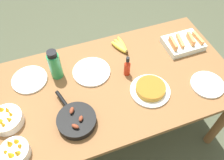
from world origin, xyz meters
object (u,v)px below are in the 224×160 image
empty_plate_far_right (207,85)px  water_bottle (55,65)px  hot_sauce_bottle (127,67)px  fruit_bowl_mango (15,151)px  fruit_bowl_citrus (6,119)px  empty_plate_near_front (30,80)px  banana_bunch (121,46)px  empty_plate_far_left (92,72)px  frittata_plate_center (150,89)px  skillet (76,120)px  melon_tray (183,43)px

empty_plate_far_right → water_bottle: (-0.93, 0.43, 0.10)m
water_bottle → hot_sauce_bottle: water_bottle is taller
fruit_bowl_mango → hot_sauce_bottle: (0.79, 0.32, 0.03)m
fruit_bowl_citrus → hot_sauce_bottle: bearing=7.3°
hot_sauce_bottle → fruit_bowl_mango: bearing=-158.0°
empty_plate_far_right → fruit_bowl_citrus: fruit_bowl_citrus is taller
empty_plate_near_front → hot_sauce_bottle: 0.67m
fruit_bowl_mango → water_bottle: (0.33, 0.47, 0.07)m
fruit_bowl_mango → hot_sauce_bottle: hot_sauce_bottle is taller
banana_bunch → fruit_bowl_citrus: size_ratio=1.07×
empty_plate_far_left → empty_plate_far_right: same height
empty_plate_near_front → empty_plate_far_left: 0.43m
banana_bunch → empty_plate_far_left: banana_bunch is taller
fruit_bowl_mango → frittata_plate_center: bearing=8.2°
fruit_bowl_mango → hot_sauce_bottle: 0.85m
skillet → fruit_bowl_citrus: 0.41m
empty_plate_far_right → empty_plate_near_front: bearing=157.9°
empty_plate_near_front → frittata_plate_center: bearing=-26.6°
frittata_plate_center → hot_sauce_bottle: bearing=114.2°
banana_bunch → skillet: (-0.48, -0.50, 0.01)m
skillet → empty_plate_far_left: bearing=-46.0°
banana_bunch → water_bottle: water_bottle is taller
hot_sauce_bottle → frittata_plate_center: bearing=-65.8°
skillet → fruit_bowl_citrus: bearing=54.1°
fruit_bowl_mango → empty_plate_far_left: bearing=36.5°
banana_bunch → empty_plate_near_front: 0.71m
melon_tray → empty_plate_far_right: 0.39m
skillet → frittata_plate_center: 0.52m
frittata_plate_center → empty_plate_far_right: 0.39m
melon_tray → fruit_bowl_citrus: (-1.32, -0.21, 0.01)m
skillet → empty_plate_far_left: size_ratio=1.37×
skillet → empty_plate_far_right: (0.90, -0.03, -0.02)m
empty_plate_near_front → fruit_bowl_citrus: (-0.17, -0.28, 0.03)m
frittata_plate_center → water_bottle: (-0.54, 0.35, 0.08)m
fruit_bowl_citrus → water_bottle: 0.45m
frittata_plate_center → empty_plate_near_front: 0.82m
skillet → water_bottle: 0.41m
empty_plate_far_right → hot_sauce_bottle: (-0.47, 0.28, 0.06)m
banana_bunch → skillet: size_ratio=0.56×
hot_sauce_bottle → banana_bunch: bearing=77.9°
skillet → hot_sauce_bottle: bearing=-75.9°
frittata_plate_center → empty_plate_near_front: bearing=153.4°
melon_tray → hot_sauce_bottle: bearing=-168.2°
banana_bunch → empty_plate_far_left: bearing=-151.4°
empty_plate_near_front → empty_plate_far_left: size_ratio=0.91×
fruit_bowl_citrus → melon_tray: bearing=9.0°
melon_tray → skillet: melon_tray is taller
skillet → frittata_plate_center: skillet is taller
melon_tray → fruit_bowl_mango: bearing=-161.8°
empty_plate_far_right → melon_tray: bearing=84.8°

